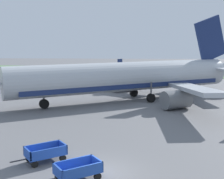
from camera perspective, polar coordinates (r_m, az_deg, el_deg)
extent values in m
plane|color=slate|center=(19.25, -2.22, -14.95)|extent=(220.00, 220.00, 0.00)
cube|color=#518442|center=(77.82, 1.60, 3.41)|extent=(220.00, 28.00, 0.06)
cylinder|color=#B2B7BC|center=(39.74, 2.46, 2.36)|extent=(28.18, 17.45, 3.70)
cube|color=navy|center=(39.87, 2.45, 0.91)|extent=(25.45, 15.87, 0.56)
cube|color=#B2B7BC|center=(35.26, 14.82, 0.10)|extent=(4.00, 13.20, 1.35)
cylinder|color=slate|center=(35.92, 11.63, -1.81)|extent=(3.81, 3.36, 2.10)
cube|color=#B2B7BC|center=(49.06, 2.15, 2.89)|extent=(11.66, 10.31, 1.35)
cube|color=navy|center=(55.93, 1.45, 4.64)|extent=(0.86, 0.97, 1.90)
cylinder|color=slate|center=(47.30, 1.69, 1.00)|extent=(3.81, 3.36, 2.10)
cube|color=navy|center=(47.51, 17.56, 8.81)|extent=(5.44, 3.15, 6.88)
cube|color=#B2B7BC|center=(50.21, 15.01, 4.18)|extent=(5.00, 4.90, 0.24)
cylinder|color=#4C4C51|center=(36.31, -12.37, -1.01)|extent=(0.20, 0.20, 2.04)
cylinder|color=black|center=(36.50, -12.31, -2.59)|extent=(1.18, 0.92, 1.10)
cylinder|color=#4C4C51|center=(39.33, 7.17, -0.09)|extent=(0.20, 0.20, 2.04)
cylinder|color=black|center=(39.51, 7.14, -1.56)|extent=(1.18, 0.92, 1.10)
cylinder|color=#4C4C51|center=(43.05, 4.02, 0.76)|extent=(0.20, 0.20, 2.04)
cylinder|color=black|center=(43.21, 4.00, -0.58)|extent=(1.18, 0.92, 1.10)
cube|color=#234CB2|center=(18.22, -6.22, -14.80)|extent=(2.85, 2.56, 0.08)
cube|color=#234CB2|center=(17.56, -5.30, -14.63)|extent=(2.12, 1.49, 0.55)
cube|color=#234CB2|center=(18.64, -7.12, -13.20)|extent=(2.12, 1.49, 0.55)
cube|color=#234CB2|center=(17.66, -9.88, -14.57)|extent=(0.87, 1.21, 0.55)
cube|color=#234CB2|center=(18.59, -2.81, -13.19)|extent=(0.87, 1.21, 0.55)
cylinder|color=black|center=(18.46, -9.71, -15.44)|extent=(0.45, 0.38, 0.44)
cylinder|color=black|center=(18.26, -2.67, -15.60)|extent=(0.45, 0.38, 0.44)
cylinder|color=black|center=(19.16, -4.34, -14.38)|extent=(0.45, 0.38, 0.44)
cube|color=#234CB2|center=(21.09, -12.02, -11.54)|extent=(2.85, 2.58, 0.08)
cube|color=#234CB2|center=(20.41, -11.40, -11.29)|extent=(2.10, 1.52, 0.55)
cube|color=#234CB2|center=(21.56, -12.66, -10.20)|extent=(2.10, 1.52, 0.55)
cube|color=#234CB2|center=(20.63, -15.23, -11.21)|extent=(0.89, 1.20, 0.55)
cube|color=#234CB2|center=(21.40, -8.99, -10.24)|extent=(0.89, 1.20, 0.55)
cylinder|color=#2D2D33|center=(20.61, -16.81, -12.36)|extent=(0.86, 0.64, 0.08)
cylinder|color=black|center=(20.41, -13.96, -13.11)|extent=(0.45, 0.38, 0.44)
cylinder|color=black|center=(21.41, -14.93, -12.08)|extent=(0.45, 0.38, 0.44)
cylinder|color=black|center=(21.02, -8.99, -12.28)|extent=(0.45, 0.38, 0.44)
cylinder|color=black|center=(21.98, -10.18, -11.33)|extent=(0.45, 0.38, 0.44)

